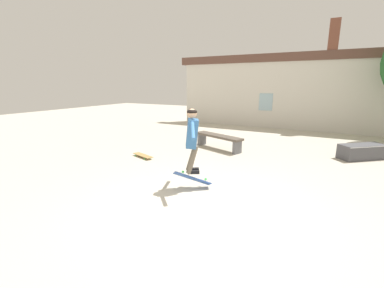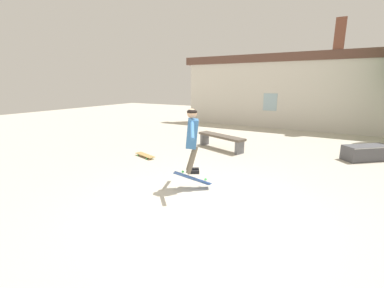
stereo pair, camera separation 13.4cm
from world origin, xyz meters
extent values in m
plane|color=beige|center=(0.00, 0.00, 0.00)|extent=(40.00, 40.00, 0.00)
cube|color=beige|center=(0.00, 9.99, 1.70)|extent=(11.60, 0.40, 3.41)
cube|color=brown|center=(0.00, 9.99, 3.62)|extent=(12.18, 0.52, 0.42)
cube|color=brown|center=(1.85, 9.99, 4.51)|extent=(0.44, 0.44, 1.36)
cube|color=#99B7C6|center=(-0.99, 9.78, 1.38)|extent=(0.70, 0.02, 0.90)
cube|color=brown|center=(-1.42, 4.33, 0.48)|extent=(2.01, 1.10, 0.08)
cube|color=slate|center=(-2.23, 4.64, 0.22)|extent=(0.24, 0.38, 0.44)
cube|color=slate|center=(-0.60, 4.02, 0.22)|extent=(0.24, 0.38, 0.44)
cube|color=#4C4C51|center=(3.08, 5.31, 0.23)|extent=(1.45, 1.34, 0.46)
cube|color=#B7B7BC|center=(3.26, 5.10, 0.45)|extent=(1.12, 0.94, 0.02)
cube|color=teal|center=(-0.55, 0.68, 1.28)|extent=(0.41, 0.43, 0.64)
sphere|color=tan|center=(-0.55, 0.68, 1.71)|extent=(0.29, 0.29, 0.21)
ellipsoid|color=black|center=(-0.55, 0.68, 1.75)|extent=(0.30, 0.30, 0.12)
cylinder|color=#6B6051|center=(-0.60, 0.75, 0.70)|extent=(0.32, 0.19, 0.64)
cube|color=black|center=(-0.57, 0.77, 0.42)|extent=(0.27, 0.22, 0.07)
cylinder|color=#6B6051|center=(-0.51, 0.61, 0.70)|extent=(0.27, 0.28, 0.64)
cube|color=black|center=(-0.49, 0.62, 0.42)|extent=(0.27, 0.22, 0.07)
cylinder|color=teal|center=(-0.75, 1.02, 1.41)|extent=(0.35, 0.52, 0.33)
cylinder|color=teal|center=(-0.36, 0.34, 1.41)|extent=(0.35, 0.52, 0.33)
cube|color=#2D519E|center=(-0.53, 0.65, 0.25)|extent=(0.81, 0.61, 0.44)
cylinder|color=green|center=(-0.25, 0.76, 0.25)|extent=(0.05, 0.07, 0.07)
cylinder|color=green|center=(-0.40, 0.89, 0.13)|extent=(0.05, 0.07, 0.07)
cylinder|color=green|center=(-0.66, 0.47, 0.44)|extent=(0.05, 0.07, 0.07)
cylinder|color=green|center=(-0.82, 0.60, 0.33)|extent=(0.05, 0.07, 0.07)
cube|color=#AD894C|center=(-3.14, 2.14, 0.07)|extent=(0.88, 0.47, 0.02)
cylinder|color=green|center=(-2.85, 2.17, 0.03)|extent=(0.06, 0.03, 0.05)
cylinder|color=green|center=(-2.92, 1.95, 0.03)|extent=(0.06, 0.03, 0.05)
cylinder|color=green|center=(-3.35, 2.33, 0.03)|extent=(0.06, 0.03, 0.05)
cylinder|color=green|center=(-3.43, 2.11, 0.03)|extent=(0.06, 0.03, 0.05)
camera|label=1|loc=(2.03, -4.15, 2.33)|focal=24.00mm
camera|label=2|loc=(2.15, -4.08, 2.33)|focal=24.00mm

